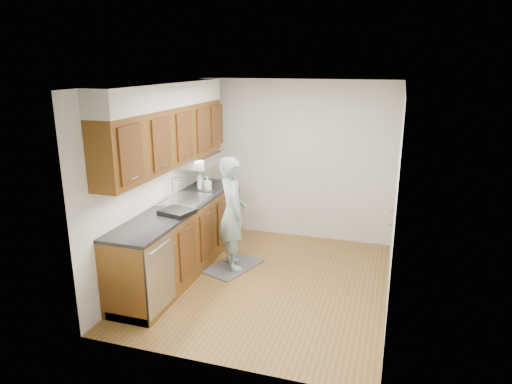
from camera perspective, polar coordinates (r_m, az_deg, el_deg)
floor at (r=6.01m, az=1.35°, el=-11.20°), size 3.50×3.50×0.00m
ceiling at (r=5.36m, az=1.53°, el=13.34°), size 3.50×3.50×0.00m
wall_left at (r=6.13m, az=-12.18°, el=1.47°), size 0.02×3.50×2.50m
wall_right at (r=5.36m, az=17.04°, el=-0.96°), size 0.02×3.50×2.50m
wall_back at (r=7.21m, az=5.29°, el=3.92°), size 3.00×0.02×2.50m
counter at (r=6.22m, az=-9.36°, el=-5.53°), size 0.64×2.80×1.30m
upper_cabinets at (r=5.95m, az=-10.94°, el=7.99°), size 0.47×2.80×1.21m
closet_door at (r=5.71m, az=16.79°, el=-2.27°), size 0.02×1.22×2.05m
floor_mat at (r=6.43m, az=-2.87°, el=-9.27°), size 0.73×0.94×0.02m
person at (r=6.10m, az=-2.99°, el=-1.72°), size 0.69×0.74×1.76m
soap_bottle_a at (r=6.72m, az=-6.96°, el=1.41°), size 0.13×0.13×0.26m
soap_bottle_b at (r=6.68m, az=-6.13°, el=1.13°), size 0.13×0.14×0.21m
steel_can at (r=6.67m, az=-6.48°, el=0.74°), size 0.07×0.07×0.13m
dish_rack at (r=5.68m, az=-9.87°, el=-2.49°), size 0.44×0.40×0.06m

